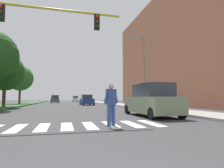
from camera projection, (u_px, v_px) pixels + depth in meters
name	position (u px, v px, depth m)	size (l,w,h in m)	color
ground_plane	(68.00, 105.00, 30.30)	(140.00, 140.00, 0.00)	#38383A
crosswalk	(78.00, 126.00, 7.46)	(6.75, 2.20, 0.01)	silver
median_strip	(14.00, 105.00, 26.51)	(3.73, 64.00, 0.15)	#2D5B28
tree_far	(5.00, 72.00, 21.01)	(4.19, 4.19, 5.97)	#4C3823
tree_distant	(20.00, 78.00, 31.84)	(4.27, 4.27, 6.46)	#4C3823
apartment_block_right	(201.00, 48.00, 27.91)	(12.01, 39.17, 17.22)	#A36047
sidewalk_right	(118.00, 104.00, 30.33)	(3.00, 64.00, 0.15)	#9E9991
street_lamp_right	(143.00, 65.00, 19.47)	(1.02, 0.24, 7.50)	slate
pedestrian_performer	(111.00, 102.00, 7.49)	(0.71, 0.41, 1.69)	#334C8C
suv_crossing	(151.00, 101.00, 11.44)	(1.99, 4.61, 1.97)	gray
sedan_midblock	(87.00, 100.00, 29.51)	(1.98, 4.22, 1.64)	navy
sedan_distant	(55.00, 99.00, 42.66)	(1.98, 4.23, 1.74)	#474C51
sedan_far_horizon	(75.00, 99.00, 58.66)	(1.96, 4.21, 1.75)	silver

